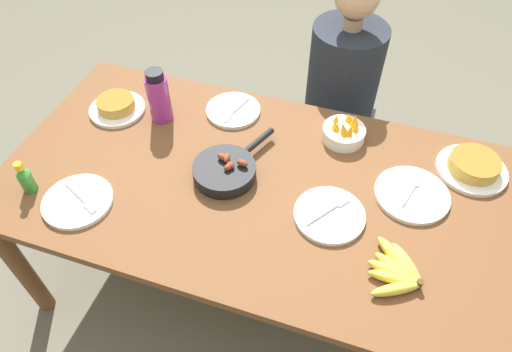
# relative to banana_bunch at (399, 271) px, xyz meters

# --- Properties ---
(ground_plane) EXTENTS (14.00, 14.00, 0.00)m
(ground_plane) POSITION_rel_banana_bunch_xyz_m (-0.53, 0.22, -0.73)
(ground_plane) COLOR #666051
(dining_table) EXTENTS (1.85, 0.96, 0.71)m
(dining_table) POSITION_rel_banana_bunch_xyz_m (-0.53, 0.22, -0.10)
(dining_table) COLOR brown
(dining_table) RESTS_ON ground_plane
(banana_bunch) EXTENTS (0.18, 0.23, 0.04)m
(banana_bunch) POSITION_rel_banana_bunch_xyz_m (0.00, 0.00, 0.00)
(banana_bunch) COLOR gold
(banana_bunch) RESTS_ON dining_table
(skillet) EXTENTS (0.23, 0.37, 0.08)m
(skillet) POSITION_rel_banana_bunch_xyz_m (-0.64, 0.21, 0.01)
(skillet) COLOR black
(skillet) RESTS_ON dining_table
(frittata_plate_center) EXTENTS (0.25, 0.25, 0.06)m
(frittata_plate_center) POSITION_rel_banana_bunch_xyz_m (0.21, 0.52, 0.01)
(frittata_plate_center) COLOR white
(frittata_plate_center) RESTS_ON dining_table
(frittata_plate_side) EXTENTS (0.23, 0.23, 0.06)m
(frittata_plate_side) POSITION_rel_banana_bunch_xyz_m (-1.20, 0.41, 0.00)
(frittata_plate_side) COLOR white
(frittata_plate_side) RESTS_ON dining_table
(empty_plate_near_front) EXTENTS (0.24, 0.24, 0.02)m
(empty_plate_near_front) POSITION_rel_banana_bunch_xyz_m (-1.08, -0.07, -0.01)
(empty_plate_near_front) COLOR white
(empty_plate_near_front) RESTS_ON dining_table
(empty_plate_far_left) EXTENTS (0.22, 0.22, 0.02)m
(empty_plate_far_left) POSITION_rel_banana_bunch_xyz_m (-0.74, 0.55, -0.01)
(empty_plate_far_left) COLOR white
(empty_plate_far_left) RESTS_ON dining_table
(empty_plate_far_right) EXTENTS (0.24, 0.24, 0.02)m
(empty_plate_far_right) POSITION_rel_banana_bunch_xyz_m (-0.24, 0.15, -0.01)
(empty_plate_far_right) COLOR white
(empty_plate_far_right) RESTS_ON dining_table
(empty_plate_mid_edge) EXTENTS (0.26, 0.26, 0.02)m
(empty_plate_mid_edge) POSITION_rel_banana_bunch_xyz_m (0.01, 0.33, -0.01)
(empty_plate_mid_edge) COLOR white
(empty_plate_mid_edge) RESTS_ON dining_table
(fruit_bowl_mango) EXTENTS (0.16, 0.16, 0.11)m
(fruit_bowl_mango) POSITION_rel_banana_bunch_xyz_m (-0.27, 0.54, 0.02)
(fruit_bowl_mango) COLOR white
(fruit_bowl_mango) RESTS_ON dining_table
(water_bottle) EXTENTS (0.09, 0.09, 0.23)m
(water_bottle) POSITION_rel_banana_bunch_xyz_m (-1.00, 0.43, 0.09)
(water_bottle) COLOR #992D89
(water_bottle) RESTS_ON dining_table
(hot_sauce_bottle) EXTENTS (0.05, 0.05, 0.13)m
(hot_sauce_bottle) POSITION_rel_banana_bunch_xyz_m (-1.27, -0.07, 0.04)
(hot_sauce_bottle) COLOR #337F2D
(hot_sauce_bottle) RESTS_ON dining_table
(person_figure) EXTENTS (0.36, 0.36, 1.18)m
(person_figure) POSITION_rel_banana_bunch_xyz_m (-0.35, 0.95, -0.24)
(person_figure) COLOR black
(person_figure) RESTS_ON ground_plane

